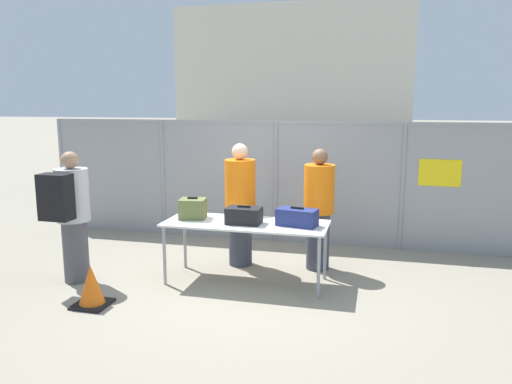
{
  "coord_description": "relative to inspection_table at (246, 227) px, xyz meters",
  "views": [
    {
      "loc": [
        1.62,
        -5.78,
        2.25
      ],
      "look_at": [
        0.01,
        0.63,
        1.05
      ],
      "focal_mm": 35.0,
      "sensor_mm": 36.0,
      "label": 1
    }
  ],
  "objects": [
    {
      "name": "ground_plane",
      "position": [
        -0.03,
        -0.03,
        -0.72
      ],
      "size": [
        120.0,
        120.0,
        0.0
      ],
      "primitive_type": "plane",
      "color": "gray"
    },
    {
      "name": "fence_section",
      "position": [
        -0.01,
        1.95,
        0.31
      ],
      "size": [
        7.9,
        0.07,
        1.96
      ],
      "color": "gray",
      "rests_on": "ground_plane"
    },
    {
      "name": "inspection_table",
      "position": [
        0.0,
        0.0,
        0.0
      ],
      "size": [
        2.03,
        0.79,
        0.77
      ],
      "color": "silver",
      "rests_on": "ground_plane"
    },
    {
      "name": "suitcase_olive",
      "position": [
        -0.72,
        0.04,
        0.18
      ],
      "size": [
        0.37,
        0.33,
        0.28
      ],
      "color": "#566033",
      "rests_on": "inspection_table"
    },
    {
      "name": "suitcase_black",
      "position": [
        -0.01,
        -0.06,
        0.16
      ],
      "size": [
        0.42,
        0.28,
        0.23
      ],
      "color": "black",
      "rests_on": "inspection_table"
    },
    {
      "name": "suitcase_navy",
      "position": [
        0.64,
        -0.01,
        0.16
      ],
      "size": [
        0.52,
        0.33,
        0.23
      ],
      "color": "navy",
      "rests_on": "inspection_table"
    },
    {
      "name": "traveler_hooded",
      "position": [
        -2.09,
        -0.55,
        0.19
      ],
      "size": [
        0.41,
        0.63,
        1.65
      ],
      "rotation": [
        0.0,
        0.0,
        0.3
      ],
      "color": "#4C4C51",
      "rests_on": "ground_plane"
    },
    {
      "name": "security_worker_near",
      "position": [
        -0.26,
        0.65,
        0.16
      ],
      "size": [
        0.42,
        0.42,
        1.69
      ],
      "rotation": [
        0.0,
        0.0,
        3.24
      ],
      "color": "#383D4C",
      "rests_on": "ground_plane"
    },
    {
      "name": "security_worker_far",
      "position": [
        0.81,
        0.73,
        0.13
      ],
      "size": [
        0.41,
        0.41,
        1.64
      ],
      "rotation": [
        0.0,
        0.0,
        3.59
      ],
      "color": "#383D4C",
      "rests_on": "ground_plane"
    },
    {
      "name": "utility_trailer",
      "position": [
        1.71,
        4.24,
        -0.28
      ],
      "size": [
        3.77,
        2.18,
        0.75
      ],
      "color": "white",
      "rests_on": "ground_plane"
    },
    {
      "name": "distant_hangar",
      "position": [
        -2.96,
        22.8,
        2.76
      ],
      "size": [
        11.84,
        8.18,
        6.97
      ],
      "color": "beige",
      "rests_on": "ground_plane"
    },
    {
      "name": "traffic_cone",
      "position": [
        -1.47,
        -1.14,
        -0.5
      ],
      "size": [
        0.38,
        0.38,
        0.48
      ],
      "color": "black",
      "rests_on": "ground_plane"
    }
  ]
}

